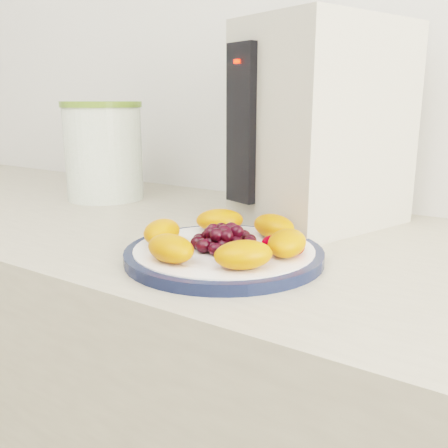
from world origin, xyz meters
The scene contains 9 objects.
wall_back centered at (0.00, 1.51, 1.30)m, with size 3.50×0.02×2.60m, color silver.
plate_rim centered at (0.11, 1.07, 0.91)m, with size 0.27×0.27×0.01m, color #121B37.
plate_face centered at (0.11, 1.07, 0.91)m, with size 0.24×0.24×0.02m, color white.
canister centered at (-0.35, 1.29, 1.00)m, with size 0.16×0.16×0.19m, color #3D6924.
canister_lid centered at (-0.35, 1.29, 1.10)m, with size 0.17×0.17×0.01m, color olive.
appliance_body centered at (0.13, 1.34, 1.07)m, with size 0.19×0.27×0.33m, color #B3AE9D.
appliance_panel centered at (0.04, 1.22, 1.07)m, with size 0.06×0.02×0.25m, color black.
appliance_led centered at (0.04, 1.21, 1.17)m, with size 0.01×0.01×0.01m, color #FF0C05.
fruit_plate centered at (0.11, 1.07, 0.93)m, with size 0.23×0.23×0.03m.
Camera 1 is at (0.47, 0.54, 1.11)m, focal length 40.00 mm.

